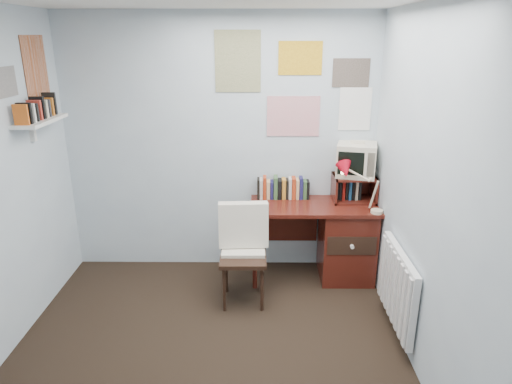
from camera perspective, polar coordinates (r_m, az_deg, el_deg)
ground at (r=3.46m, az=-6.50°, el=-22.34°), size 3.50×3.50×0.00m
back_wall at (r=4.46m, az=-4.48°, el=5.63°), size 3.00×0.02×2.50m
right_wall at (r=2.99m, az=22.42°, el=-2.62°), size 0.02×3.50×2.50m
desk at (r=4.53m, az=10.51°, el=-5.73°), size 1.20×0.55×0.76m
desk_chair at (r=4.04m, az=-1.61°, el=-8.24°), size 0.44×0.43×0.86m
desk_lamp at (r=4.19m, az=15.07°, el=-0.05°), size 0.34×0.31×0.39m
tv_riser at (r=4.48m, az=12.13°, el=0.47°), size 0.40×0.30×0.25m
crt_tv at (r=4.42m, az=12.44°, el=4.17°), size 0.43×0.40×0.34m
book_row at (r=4.47m, az=4.01°, el=0.60°), size 0.60×0.14×0.22m
radiator at (r=3.79m, az=17.27°, el=-11.30°), size 0.09×0.80×0.60m
wall_shelf at (r=4.14m, az=-25.33°, el=8.06°), size 0.20×0.62×0.24m
posters_back at (r=4.35m, az=4.79°, el=13.30°), size 1.20×0.01×0.90m
posters_left at (r=4.13m, az=-27.29°, el=13.13°), size 0.01×0.70×0.60m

